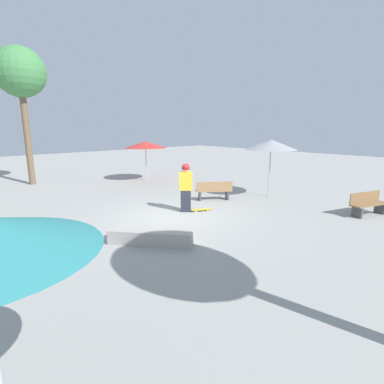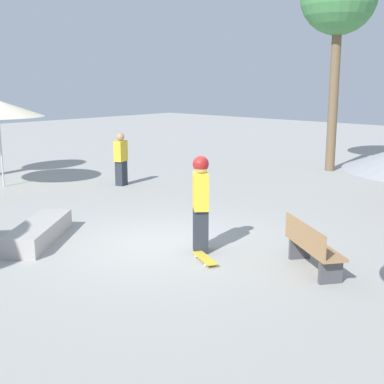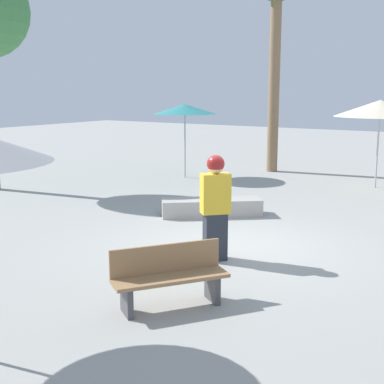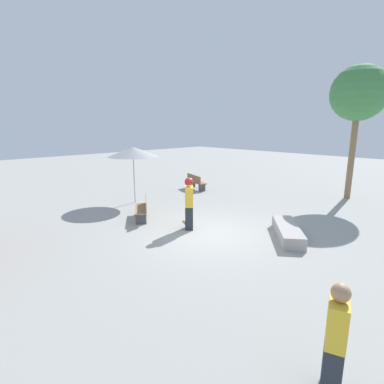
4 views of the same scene
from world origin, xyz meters
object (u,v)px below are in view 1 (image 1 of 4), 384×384
Objects in this scene: skater_main at (186,186)px; shade_umbrella_red at (146,145)px; concrete_ledge at (152,236)px; palm_tree_left at (20,74)px; shade_umbrella_grey at (271,145)px; bench_near at (214,191)px; skateboard at (201,210)px; bench_far at (368,204)px.

skater_main is 7.39m from shade_umbrella_red.
palm_tree_left reaches higher than concrete_ledge.
skater_main is at bearing -99.06° from shade_umbrella_grey.
bench_near is 0.21× the size of palm_tree_left.
concrete_ledge is at bearing -129.86° from skateboard.
palm_tree_left is (-10.80, -7.29, 3.51)m from shade_umbrella_grey.
skateboard is at bearing 17.09° from palm_tree_left.
skateboard is at bearing 112.96° from concrete_ledge.
palm_tree_left is at bearing -121.05° from shade_umbrella_red.
skater_main is 3.44m from concrete_ledge.
bench_near is 6.51m from shade_umbrella_red.
shade_umbrella_grey is at bearing -71.08° from bench_far.
bench_near and bench_far have the same top height.
skateboard is at bearing -29.80° from bench_far.
skater_main is at bearing 15.36° from palm_tree_left.
palm_tree_left reaches higher than skateboard.
bench_near is 0.62× the size of shade_umbrella_red.
shade_umbrella_red reaches higher than bench_near.
shade_umbrella_grey is 0.36× the size of palm_tree_left.
bench_near is at bearing -5.81° from shade_umbrella_red.
shade_umbrella_red reaches higher than skater_main.
skater_main is 1.19× the size of bench_near.
shade_umbrella_grey is at bearing 34.32° from skater_main.
bench_far is (4.91, 4.62, -0.58)m from skater_main.
bench_far is 0.63× the size of shade_umbrella_grey.
shade_umbrella_red is 0.34× the size of palm_tree_left.
shade_umbrella_red is at bearing 146.80° from concrete_ledge.
palm_tree_left is (-10.46, -3.22, 5.86)m from skateboard.
bench_near is 0.94× the size of bench_far.
palm_tree_left reaches higher than bench_near.
shade_umbrella_grey is at bearing 13.34° from shade_umbrella_red.
skater_main is 0.83× the size of concrete_ledge.
shade_umbrella_red is (-7.14, 2.30, 2.10)m from skateboard.
skateboard is 0.48× the size of bench_far.
bench_near is at bearing 57.12° from skater_main.
shade_umbrella_red reaches higher than bench_far.
bench_near reaches higher than skateboard.
shade_umbrella_grey is 1.05× the size of shade_umbrella_red.
shade_umbrella_grey is 13.50m from palm_tree_left.
palm_tree_left is at bearing 152.09° from bench_near.
concrete_ledge is 5.46m from bench_near.
shade_umbrella_grey reaches higher than skateboard.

